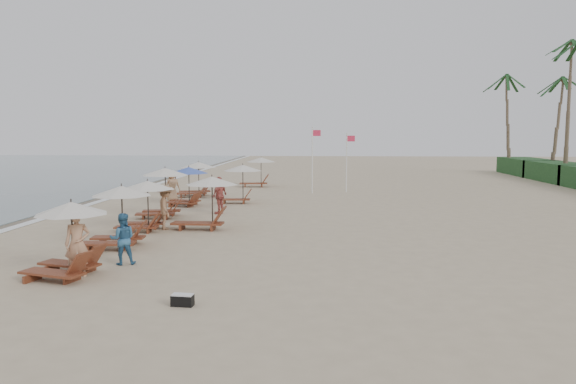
# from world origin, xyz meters

# --- Properties ---
(ground) EXTENTS (160.00, 160.00, 0.00)m
(ground) POSITION_xyz_m (0.00, 0.00, 0.00)
(ground) COLOR tan
(ground) RESTS_ON ground
(wet_sand_band) EXTENTS (3.20, 140.00, 0.01)m
(wet_sand_band) POSITION_xyz_m (-12.50, 10.00, 0.00)
(wet_sand_band) COLOR #6B5E4C
(wet_sand_band) RESTS_ON ground
(foam_line) EXTENTS (0.50, 140.00, 0.02)m
(foam_line) POSITION_xyz_m (-11.20, 10.00, 0.01)
(foam_line) COLOR white
(foam_line) RESTS_ON ground
(lounger_station_0) EXTENTS (2.42, 2.19, 2.14)m
(lounger_station_0) POSITION_xyz_m (-5.15, -2.98, 1.05)
(lounger_station_0) COLOR brown
(lounger_station_0) RESTS_ON ground
(lounger_station_1) EXTENTS (2.48, 2.11, 2.20)m
(lounger_station_1) POSITION_xyz_m (-5.23, 1.04, 1.08)
(lounger_station_1) COLOR brown
(lounger_station_1) RESTS_ON ground
(lounger_station_2) EXTENTS (2.44, 2.27, 2.09)m
(lounger_station_2) POSITION_xyz_m (-5.35, 4.40, 1.16)
(lounger_station_2) COLOR brown
(lounger_station_2) RESTS_ON ground
(lounger_station_3) EXTENTS (2.51, 2.23, 2.39)m
(lounger_station_3) POSITION_xyz_m (-5.69, 8.01, 1.23)
(lounger_station_3) COLOR brown
(lounger_station_3) RESTS_ON ground
(lounger_station_4) EXTENTS (2.43, 2.20, 2.18)m
(lounger_station_4) POSITION_xyz_m (-5.57, 12.23, 1.19)
(lounger_station_4) COLOR brown
(lounger_station_4) RESTS_ON ground
(lounger_station_5) EXTENTS (2.70, 2.43, 2.21)m
(lounger_station_5) POSITION_xyz_m (-6.13, 16.78, 1.08)
(lounger_station_5) COLOR brown
(lounger_station_5) RESTS_ON ground
(inland_station_0) EXTENTS (2.84, 2.24, 2.22)m
(inland_station_0) POSITION_xyz_m (-2.88, 4.88, 1.28)
(inland_station_0) COLOR brown
(inland_station_0) RESTS_ON ground
(inland_station_1) EXTENTS (2.58, 2.24, 2.22)m
(inland_station_1) POSITION_xyz_m (-2.74, 13.58, 1.44)
(inland_station_1) COLOR brown
(inland_station_1) RESTS_ON ground
(inland_station_2) EXTENTS (2.82, 2.24, 2.22)m
(inland_station_2) POSITION_xyz_m (-2.87, 23.36, 1.30)
(inland_station_2) COLOR brown
(inland_station_2) RESTS_ON ground
(beachgoer_near) EXTENTS (0.81, 0.68, 1.88)m
(beachgoer_near) POSITION_xyz_m (-4.83, -2.91, 0.94)
(beachgoer_near) COLOR tan
(beachgoer_near) RESTS_ON ground
(beachgoer_mid_a) EXTENTS (0.93, 0.82, 1.60)m
(beachgoer_mid_a) POSITION_xyz_m (-4.08, -1.43, 0.80)
(beachgoer_mid_a) COLOR #2D5F87
(beachgoer_mid_a) RESTS_ON ground
(beachgoer_mid_b) EXTENTS (1.09, 1.38, 1.87)m
(beachgoer_mid_b) POSITION_xyz_m (-4.54, 4.76, 0.94)
(beachgoer_mid_b) COLOR #986E4D
(beachgoer_mid_b) RESTS_ON ground
(beachgoer_far_a) EXTENTS (0.86, 1.20, 1.88)m
(beachgoer_far_a) POSITION_xyz_m (-3.10, 9.31, 0.94)
(beachgoer_far_a) COLOR #AC4D44
(beachgoer_far_a) RESTS_ON ground
(beachgoer_far_b) EXTENTS (1.08, 1.03, 1.87)m
(beachgoer_far_b) POSITION_xyz_m (-6.85, 14.07, 0.93)
(beachgoer_far_b) COLOR tan
(beachgoer_far_b) RESTS_ON ground
(duffel_bag) EXTENTS (0.53, 0.30, 0.28)m
(duffel_bag) POSITION_xyz_m (-1.20, -5.33, 0.14)
(duffel_bag) COLOR black
(duffel_bag) RESTS_ON ground
(flag_pole_near) EXTENTS (0.59, 0.08, 4.47)m
(flag_pole_near) POSITION_xyz_m (1.41, 18.91, 2.48)
(flag_pole_near) COLOR silver
(flag_pole_near) RESTS_ON ground
(flag_pole_far) EXTENTS (0.60, 0.08, 4.09)m
(flag_pole_far) POSITION_xyz_m (3.74, 19.83, 2.28)
(flag_pole_far) COLOR silver
(flag_pole_far) RESTS_ON ground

